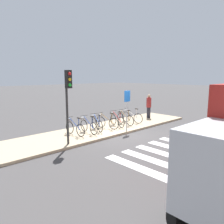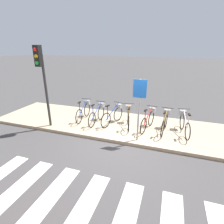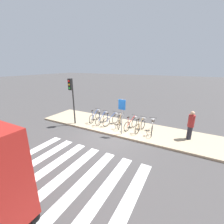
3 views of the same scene
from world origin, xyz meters
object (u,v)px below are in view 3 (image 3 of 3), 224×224
at_px(parked_bicycle_3, 120,121).
at_px(parked_bicycle_6, 152,126).
at_px(sign_post, 122,111).
at_px(parked_bicycle_1, 103,118).
at_px(parked_bicycle_0, 95,116).
at_px(parked_bicycle_5, 141,125).
at_px(parked_bicycle_4, 132,123).
at_px(pedestrian, 191,125).
at_px(parked_bicycle_2, 112,119).
at_px(traffic_light, 72,92).

xyz_separation_m(parked_bicycle_3, parked_bicycle_6, (2.19, 0.04, 0.00)).
bearing_deg(sign_post, parked_bicycle_1, 152.92).
height_order(parked_bicycle_0, parked_bicycle_5, same).
relative_size(parked_bicycle_4, parked_bicycle_6, 0.99).
xyz_separation_m(parked_bicycle_1, pedestrian, (5.62, 0.28, 0.45)).
xyz_separation_m(parked_bicycle_5, sign_post, (-0.88, -1.04, 1.07)).
bearing_deg(parked_bicycle_6, parked_bicycle_4, -177.83).
bearing_deg(sign_post, parked_bicycle_3, 118.81).
bearing_deg(parked_bicycle_3, parked_bicycle_6, 0.98).
relative_size(parked_bicycle_2, pedestrian, 0.88).
relative_size(parked_bicycle_2, parked_bicycle_3, 0.99).
distance_m(parked_bicycle_0, sign_post, 3.14).
distance_m(parked_bicycle_3, parked_bicycle_5, 1.48).
bearing_deg(parked_bicycle_1, parked_bicycle_5, 0.81).
xyz_separation_m(parked_bicycle_0, parked_bicycle_3, (2.11, -0.08, 0.00)).
distance_m(parked_bicycle_1, sign_post, 2.45).
distance_m(parked_bicycle_6, pedestrian, 2.12).
relative_size(parked_bicycle_2, parked_bicycle_4, 0.98).
bearing_deg(parked_bicycle_3, parked_bicycle_4, -0.94).
xyz_separation_m(traffic_light, sign_post, (3.75, 0.05, -0.83)).
relative_size(parked_bicycle_1, parked_bicycle_4, 1.02).
relative_size(parked_bicycle_0, parked_bicycle_3, 1.03).
height_order(parked_bicycle_1, parked_bicycle_5, same).
bearing_deg(parked_bicycle_0, parked_bicycle_6, -0.55).
height_order(parked_bicycle_0, parked_bicycle_6, same).
xyz_separation_m(parked_bicycle_6, traffic_light, (-5.34, -1.18, 1.90)).
distance_m(pedestrian, sign_post, 3.93).
bearing_deg(parked_bicycle_5, parked_bicycle_0, 177.95).
distance_m(parked_bicycle_4, parked_bicycle_5, 0.65).
height_order(parked_bicycle_1, parked_bicycle_3, same).
distance_m(parked_bicycle_1, parked_bicycle_2, 0.71).
bearing_deg(parked_bicycle_1, parked_bicycle_4, 1.98).
bearing_deg(sign_post, parked_bicycle_2, 138.50).
height_order(parked_bicycle_2, pedestrian, pedestrian).
bearing_deg(sign_post, parked_bicycle_6, 35.37).
height_order(parked_bicycle_1, parked_bicycle_6, same).
xyz_separation_m(parked_bicycle_2, traffic_light, (-2.49, -1.17, 1.90)).
height_order(parked_bicycle_1, parked_bicycle_2, same).
xyz_separation_m(parked_bicycle_1, parked_bicycle_3, (1.36, 0.09, 0.00)).
xyz_separation_m(parked_bicycle_0, pedestrian, (6.37, 0.11, 0.45)).
relative_size(pedestrian, sign_post, 0.76).
bearing_deg(parked_bicycle_5, parked_bicycle_3, 178.08).
xyz_separation_m(parked_bicycle_2, sign_post, (1.26, -1.12, 1.07)).
xyz_separation_m(pedestrian, traffic_light, (-7.41, -1.34, 1.45)).
xyz_separation_m(parked_bicycle_1, parked_bicycle_6, (3.55, 0.13, 0.00)).
xyz_separation_m(parked_bicycle_0, sign_post, (2.71, -1.17, 1.07)).
xyz_separation_m(parked_bicycle_4, parked_bicycle_5, (0.65, -0.04, 0.00)).
bearing_deg(parked_bicycle_3, sign_post, -61.19).
height_order(parked_bicycle_0, pedestrian, pedestrian).
height_order(parked_bicycle_0, parked_bicycle_1, same).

